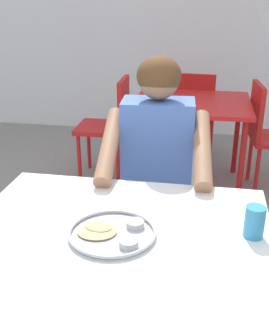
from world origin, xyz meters
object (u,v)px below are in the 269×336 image
at_px(chair_foreground, 158,194).
at_px(diner_foreground, 156,167).
at_px(thali_tray, 112,233).
at_px(chair_red_right, 268,130).
at_px(chair_red_far, 193,108).
at_px(table_foreground, 114,258).
at_px(chair_red_left, 111,121).
at_px(table_background_red, 191,112).
at_px(drinking_cup, 255,221).

bearing_deg(chair_foreground, diner_foreground, -86.85).
height_order(thali_tray, chair_foreground, chair_foreground).
height_order(chair_red_right, chair_red_far, chair_red_right).
bearing_deg(chair_red_right, chair_foreground, -120.60).
bearing_deg(table_foreground, chair_red_left, 103.45).
height_order(chair_foreground, diner_foreground, diner_foreground).
xyz_separation_m(diner_foreground, table_background_red, (0.10, 1.38, -0.10)).
bearing_deg(chair_foreground, chair_red_far, 86.60).
distance_m(drinking_cup, chair_red_far, 2.63).
distance_m(table_background_red, chair_red_right, 0.62).
bearing_deg(table_foreground, diner_foreground, 85.34).
relative_size(diner_foreground, chair_red_right, 1.44).
height_order(thali_tray, table_background_red, thali_tray).
distance_m(table_background_red, chair_red_left, 0.68).
bearing_deg(chair_red_right, thali_tray, -110.23).
relative_size(table_background_red, chair_red_right, 1.04).
bearing_deg(diner_foreground, chair_foreground, 93.15).
bearing_deg(chair_red_left, table_background_red, -4.92).
relative_size(chair_foreground, chair_red_left, 0.95).
xyz_separation_m(drinking_cup, diner_foreground, (-0.40, 0.58, -0.08)).
bearing_deg(chair_red_far, chair_red_right, -44.20).
xyz_separation_m(chair_red_left, chair_red_far, (0.66, 0.58, -0.01)).
bearing_deg(table_background_red, chair_foreground, -95.73).
distance_m(table_background_red, chair_red_far, 0.66).
distance_m(table_foreground, chair_red_far, 2.70).
distance_m(drinking_cup, table_background_red, 1.98).
height_order(chair_red_left, chair_red_right, same).
distance_m(thali_tray, diner_foreground, 0.66).
xyz_separation_m(drinking_cup, chair_red_left, (-0.96, 2.01, -0.31)).
xyz_separation_m(table_foreground, table_background_red, (0.16, 2.05, -0.04)).
xyz_separation_m(thali_tray, table_background_red, (0.17, 2.03, -0.13)).
bearing_deg(thali_tray, table_background_red, 85.31).
bearing_deg(table_background_red, drinking_cup, -81.52).
bearing_deg(chair_red_far, table_background_red, -89.15).
distance_m(diner_foreground, table_background_red, 1.39).
bearing_deg(diner_foreground, table_foreground, -94.66).
relative_size(table_background_red, chair_red_left, 1.04).
relative_size(thali_tray, diner_foreground, 0.24).
height_order(thali_tray, chair_red_far, chair_red_far).
bearing_deg(diner_foreground, table_background_red, 85.65).
distance_m(thali_tray, table_background_red, 2.04).
bearing_deg(table_background_red, chair_red_right, 4.61).
relative_size(chair_red_left, chair_red_far, 1.04).
distance_m(chair_red_right, chair_red_far, 0.85).
height_order(table_foreground, chair_red_left, chair_red_left).
xyz_separation_m(drinking_cup, chair_foreground, (-0.41, 0.79, -0.33)).
distance_m(table_foreground, diner_foreground, 0.68).
distance_m(table_foreground, table_background_red, 2.06).
bearing_deg(chair_foreground, chair_red_right, 59.40).
relative_size(drinking_cup, chair_red_far, 0.13).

